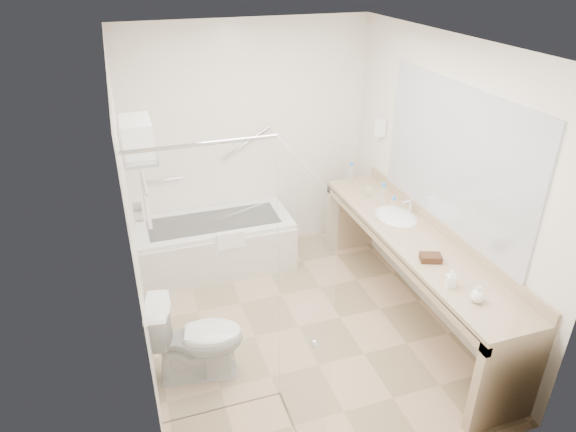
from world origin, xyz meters
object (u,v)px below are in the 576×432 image
object	(u,v)px
toilet	(197,338)
water_bottle_left	(393,208)
bathtub	(216,244)
vanity_counter	(413,257)
amenity_basket	(431,258)

from	to	relation	value
toilet	water_bottle_left	distance (m)	2.11
bathtub	vanity_counter	size ratio (longest dim) A/B	0.59
bathtub	water_bottle_left	distance (m)	1.93
toilet	water_bottle_left	world-z (taller)	water_bottle_left
bathtub	amenity_basket	xyz separation A→B (m)	(1.43, -1.77, 0.60)
vanity_counter	toilet	xyz separation A→B (m)	(-1.97, -0.13, -0.28)
vanity_counter	amenity_basket	distance (m)	0.45
bathtub	vanity_counter	bearing A→B (deg)	-42.35
bathtub	vanity_counter	world-z (taller)	vanity_counter
water_bottle_left	bathtub	bearing A→B (deg)	146.41
toilet	vanity_counter	bearing A→B (deg)	-75.92
toilet	amenity_basket	world-z (taller)	amenity_basket
water_bottle_left	amenity_basket	bearing A→B (deg)	-95.61
bathtub	water_bottle_left	world-z (taller)	water_bottle_left
bathtub	toilet	xyz separation A→B (m)	(-0.45, -1.52, 0.08)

